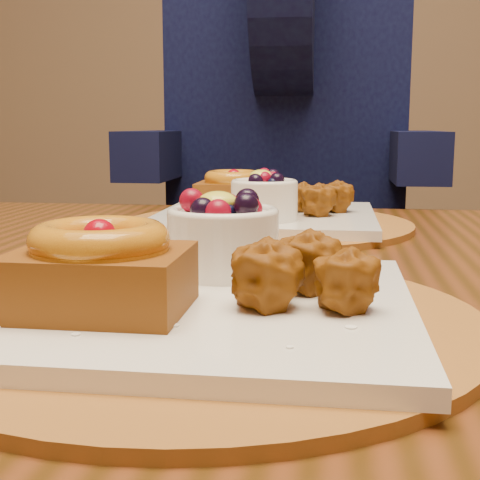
{
  "coord_description": "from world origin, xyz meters",
  "views": [
    {
      "loc": [
        0.07,
        -0.56,
        0.89
      ],
      "look_at": [
        -0.0,
        -0.09,
        0.8
      ],
      "focal_mm": 50.0,
      "sensor_mm": 36.0,
      "label": 1
    }
  ],
  "objects_px": {
    "place_setting_near": "(197,290)",
    "place_setting_far": "(264,212)",
    "dining_table": "(243,335)",
    "chair_far": "(274,326)",
    "diner": "(288,83)"
  },
  "relations": [
    {
      "from": "place_setting_near",
      "to": "place_setting_far",
      "type": "height_order",
      "value": "place_setting_near"
    },
    {
      "from": "dining_table",
      "to": "place_setting_far",
      "type": "height_order",
      "value": "place_setting_far"
    },
    {
      "from": "chair_far",
      "to": "dining_table",
      "type": "bearing_deg",
      "value": -67.71
    },
    {
      "from": "place_setting_near",
      "to": "dining_table",
      "type": "bearing_deg",
      "value": 89.37
    },
    {
      "from": "chair_far",
      "to": "place_setting_far",
      "type": "bearing_deg",
      "value": -66.8
    },
    {
      "from": "dining_table",
      "to": "place_setting_near",
      "type": "bearing_deg",
      "value": -90.63
    },
    {
      "from": "dining_table",
      "to": "place_setting_far",
      "type": "relative_size",
      "value": 4.21
    },
    {
      "from": "place_setting_far",
      "to": "chair_far",
      "type": "height_order",
      "value": "chair_far"
    },
    {
      "from": "place_setting_far",
      "to": "diner",
      "type": "bearing_deg",
      "value": 90.62
    },
    {
      "from": "chair_far",
      "to": "diner",
      "type": "xyz_separation_m",
      "value": [
        0.03,
        0.0,
        0.5
      ]
    },
    {
      "from": "place_setting_near",
      "to": "place_setting_far",
      "type": "distance_m",
      "value": 0.43
    },
    {
      "from": "place_setting_near",
      "to": "diner",
      "type": "bearing_deg",
      "value": 90.31
    },
    {
      "from": "place_setting_near",
      "to": "diner",
      "type": "distance_m",
      "value": 0.95
    },
    {
      "from": "place_setting_near",
      "to": "chair_far",
      "type": "relative_size",
      "value": 0.45
    },
    {
      "from": "place_setting_far",
      "to": "chair_far",
      "type": "xyz_separation_m",
      "value": [
        -0.03,
        0.5,
        -0.31
      ]
    }
  ]
}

